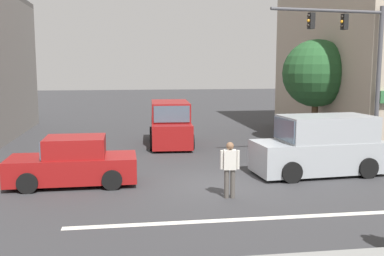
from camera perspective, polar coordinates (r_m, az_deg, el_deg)
ground_plane at (r=14.94m, az=3.16°, el=-7.10°), size 120.00×120.00×0.00m
lane_marking_stripe at (r=11.68m, az=6.67°, el=-11.44°), size 9.00×0.24×0.01m
street_tree at (r=23.21m, az=15.49°, el=6.68°), size 3.34×3.34×5.17m
traffic_light_mast at (r=19.09m, az=20.39°, el=8.35°), size 4.86×0.74×6.20m
sedan_waiting_far at (r=15.17m, az=-14.84°, el=-4.35°), size 4.11×1.90×1.58m
van_approaching_near at (r=22.14m, az=-2.77°, el=0.47°), size 2.22×4.69×2.11m
van_crossing_leftbound at (r=16.67m, az=16.01°, el=-2.28°), size 4.73×2.30×2.11m
pedestrian_mid_crossing at (r=13.19m, az=4.82°, el=-4.88°), size 0.57×0.26×1.67m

